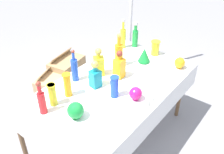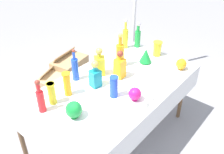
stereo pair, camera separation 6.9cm
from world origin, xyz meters
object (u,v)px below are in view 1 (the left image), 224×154
Objects in this scene: slender_vase_2 at (155,47)px; slender_vase_3 at (114,86)px; round_bowl_0 at (76,110)px; cardboard_box_behind_left at (51,86)px; fluted_vase_0 at (144,55)px; square_decanter_0 at (119,66)px; tall_bottle_3 at (123,37)px; slender_vase_1 at (52,94)px; cardboard_box_behind_right at (67,70)px; round_bowl_1 at (180,63)px; slender_vase_0 at (67,84)px; tall_bottle_2 at (119,54)px; square_decanter_1 at (99,64)px; canopy_pole at (131,5)px; tall_bottle_4 at (75,69)px; tall_bottle_1 at (135,37)px; tall_bottle_0 at (42,100)px; square_decanter_2 at (95,76)px; round_bowl_2 at (136,93)px.

slender_vase_3 reaches higher than slender_vase_2.
cardboard_box_behind_left is at bearing 61.16° from round_bowl_0.
slender_vase_2 is at bearing -2.82° from fluted_vase_0.
square_decanter_0 is at bearing 175.23° from fluted_vase_0.
slender_vase_1 is (-1.28, -0.17, -0.03)m from tall_bottle_3.
square_decanter_0 is 1.46m from cardboard_box_behind_right.
round_bowl_1 is (1.26, -0.33, -0.01)m from round_bowl_0.
slender_vase_2 is at bearing -11.03° from slender_vase_0.
tall_bottle_2 is 0.27m from square_decanter_1.
canopy_pole is at bearing 43.93° from fluted_vase_0.
cardboard_box_behind_left is 1.59m from canopy_pole.
canopy_pole is at bearing -26.93° from cardboard_box_behind_left.
round_bowl_0 is at bearing -173.16° from square_decanter_0.
square_decanter_0 is 1.43× the size of slender_vase_3.
cardboard_box_behind_right is (0.38, 0.06, 0.04)m from cardboard_box_behind_left.
slender_vase_1 is at bearing 154.30° from round_bowl_1.
tall_bottle_4 is 0.45m from square_decanter_0.
tall_bottle_3 is at bearing 30.19° from tall_bottle_2.
slender_vase_3 is at bearing -156.55° from tall_bottle_1.
tall_bottle_0 is 1.87× the size of fluted_vase_0.
tall_bottle_2 is 0.23m from square_decanter_0.
tall_bottle_4 is at bearing 154.60° from fluted_vase_0.
tall_bottle_2 is 0.51m from slender_vase_2.
canopy_pole is at bearing 21.10° from round_bowl_0.
slender_vase_2 is at bearing -7.86° from square_decanter_2.
slender_vase_1 is at bearing -135.93° from cardboard_box_behind_right.
slender_vase_0 is at bearing -2.59° from slender_vase_1.
tall_bottle_1 is 1.08m from round_bowl_2.
slender_vase_2 is 0.37× the size of cardboard_box_behind_left.
square_decanter_2 reaches higher than slender_vase_2.
canopy_pole is at bearing 13.04° from slender_vase_1.
round_bowl_2 is at bearing -102.59° from square_decanter_1.
tall_bottle_0 reaches higher than round_bowl_2.
tall_bottle_0 is 0.82m from round_bowl_2.
tall_bottle_0 is 0.57m from square_decanter_2.
cardboard_box_behind_right is (1.07, 1.04, -0.69)m from slender_vase_1.
slender_vase_3 is (0.55, -0.34, -0.02)m from tall_bottle_0.
tall_bottle_0 is at bearing 156.82° from round_bowl_1.
tall_bottle_0 reaches higher than round_bowl_1.
square_decanter_1 reaches higher than cardboard_box_behind_left.
round_bowl_2 is at bearing -154.31° from fluted_vase_0.
slender_vase_0 reaches higher than fluted_vase_0.
round_bowl_2 is 0.26× the size of cardboard_box_behind_left.
round_bowl_1 is at bearing -14.53° from round_bowl_0.
tall_bottle_0 is 0.13m from slender_vase_1.
tall_bottle_1 is 1.38× the size of slender_vase_0.
square_decanter_0 reaches higher than slender_vase_0.
cardboard_box_behind_left is (-0.02, 1.17, -0.74)m from square_decanter_0.
slender_vase_3 is at bearing -92.75° from square_decanter_2.
slender_vase_2 is at bearing -4.09° from square_decanter_0.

